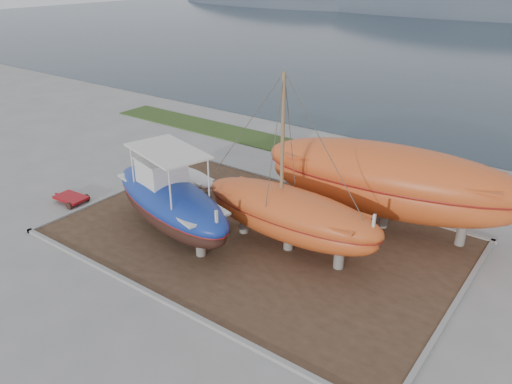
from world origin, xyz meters
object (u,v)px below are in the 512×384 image
Objects in this scene: orange_bare_hull at (387,189)px; orange_sailboat at (291,168)px; blue_caique at (170,192)px; white_dinghy at (191,181)px; red_trailer at (71,200)px.

orange_sailboat is at bearing -127.88° from orange_bare_hull.
orange_sailboat is 5.52m from orange_bare_hull.
white_dinghy is (-2.59, 4.10, -1.54)m from blue_caique.
blue_caique is 2.32× the size of white_dinghy.
orange_bare_hull reaches higher than red_trailer.
orange_bare_hull is 4.71× the size of red_trailer.
orange_sailboat is at bearing 9.27° from red_trailer.
blue_caique reaches higher than red_trailer.
orange_bare_hull is (10.44, 2.43, 1.45)m from white_dinghy.
white_dinghy is at bearing 45.23° from red_trailer.
orange_sailboat reaches higher than orange_bare_hull.
white_dinghy is 8.78m from orange_sailboat.
orange_sailboat is (7.84, -2.05, 3.37)m from white_dinghy.
orange_sailboat is at bearing 36.87° from blue_caique.
blue_caique is 7.15m from red_trailer.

